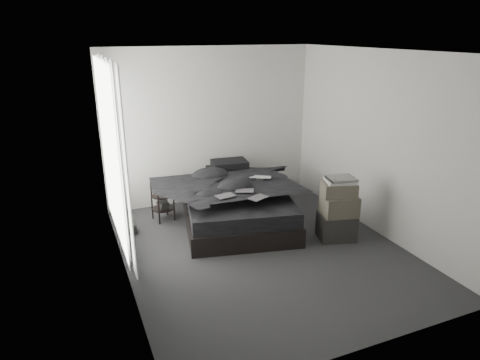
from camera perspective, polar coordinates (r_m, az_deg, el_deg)
name	(u,v)px	position (r m, az deg, el deg)	size (l,w,h in m)	color
floor	(263,250)	(5.91, 3.04, -9.26)	(3.60, 4.20, 0.01)	#2F2F31
ceiling	(267,51)	(5.20, 3.56, 16.79)	(3.60, 4.20, 0.01)	white
wall_back	(210,126)	(7.30, -3.98, 7.21)	(3.60, 0.01, 2.60)	silver
wall_front	(374,224)	(3.76, 17.43, -5.59)	(3.60, 0.01, 2.60)	silver
wall_left	(118,176)	(4.93, -15.90, 0.52)	(0.01, 4.20, 2.60)	silver
wall_right	(379,144)	(6.39, 18.02, 4.54)	(0.01, 4.20, 2.60)	silver
window_left	(110,151)	(5.78, -16.94, 3.66)	(0.02, 2.00, 2.30)	white
curtain_left	(115,156)	(5.80, -16.39, 3.06)	(0.06, 2.12, 2.48)	white
bed	(236,214)	(6.65, -0.48, -4.50)	(1.55, 2.05, 0.28)	black
mattress	(236,199)	(6.56, -0.48, -2.51)	(1.50, 1.99, 0.22)	black
duvet	(237,186)	(6.43, -0.41, -0.78)	(1.52, 1.75, 0.24)	black
pillow_lower	(225,172)	(7.23, -1.97, 1.10)	(0.62, 0.42, 0.14)	black
pillow_upper	(229,164)	(7.18, -1.41, 2.10)	(0.58, 0.40, 0.13)	black
laptop	(260,174)	(6.55, 2.70, 0.82)	(0.33, 0.21, 0.03)	silver
comic_a	(225,191)	(5.89, -1.96, -1.44)	(0.26, 0.17, 0.01)	black
comic_b	(245,185)	(6.07, 0.62, -0.71)	(0.26, 0.17, 0.01)	black
comic_c	(258,192)	(5.82, 2.44, -1.57)	(0.26, 0.17, 0.01)	black
side_stand	(163,201)	(6.78, -10.27, -2.81)	(0.34, 0.34, 0.62)	black
papers	(162,182)	(6.66, -10.32, -0.31)	(0.24, 0.18, 0.01)	white
floor_books	(131,228)	(6.55, -14.30, -6.22)	(0.14, 0.19, 0.14)	black
box_lower	(336,226)	(6.29, 12.73, -6.01)	(0.50, 0.39, 0.37)	black
box_mid	(339,205)	(6.16, 13.09, -3.28)	(0.47, 0.37, 0.28)	#534E41
box_upper	(339,189)	(6.07, 13.03, -1.16)	(0.45, 0.36, 0.20)	#534E41
art_book_white	(340,181)	(6.04, 13.21, -0.11)	(0.38, 0.31, 0.04)	silver
art_book_snake	(341,179)	(6.02, 13.37, 0.19)	(0.37, 0.29, 0.03)	silver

